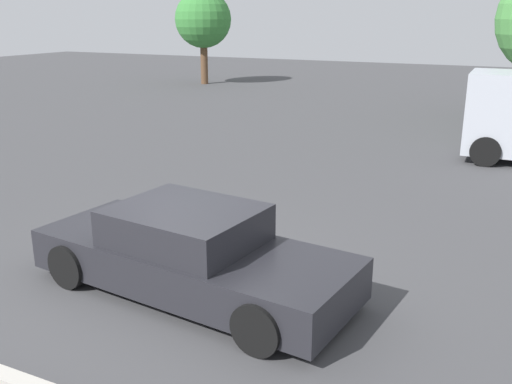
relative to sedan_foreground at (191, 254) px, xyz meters
name	(u,v)px	position (x,y,z in m)	size (l,w,h in m)	color
ground_plane	(185,279)	(-0.31, 0.29, -0.57)	(80.00, 80.00, 0.00)	#424244
sedan_foreground	(191,254)	(0.00, 0.00, 0.00)	(4.71, 2.25, 1.22)	#232328
tree_back_right	(203,20)	(-12.69, 21.67, 2.85)	(3.03, 3.03, 4.95)	brown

